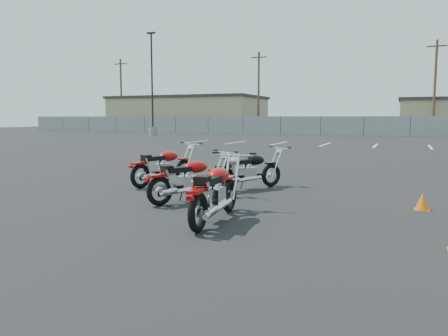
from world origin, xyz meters
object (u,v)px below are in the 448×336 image
at_px(motorcycle_front_red, 163,167).
at_px(motorcycle_second_black, 249,170).
at_px(motorcycle_rear_red, 215,192).
at_px(motorcycle_third_red, 189,179).

height_order(motorcycle_front_red, motorcycle_second_black, motorcycle_front_red).
bearing_deg(motorcycle_front_red, motorcycle_rear_red, -47.65).
relative_size(motorcycle_front_red, motorcycle_second_black, 1.11).
distance_m(motorcycle_front_red, motorcycle_rear_red, 4.13).
bearing_deg(motorcycle_second_black, motorcycle_third_red, -107.87).
xyz_separation_m(motorcycle_third_red, motorcycle_rear_red, (1.18, -1.36, 0.03)).
bearing_deg(motorcycle_second_black, motorcycle_front_red, -174.64).
height_order(motorcycle_second_black, motorcycle_third_red, motorcycle_third_red).
height_order(motorcycle_front_red, motorcycle_rear_red, motorcycle_rear_red).
distance_m(motorcycle_third_red, motorcycle_rear_red, 1.80).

